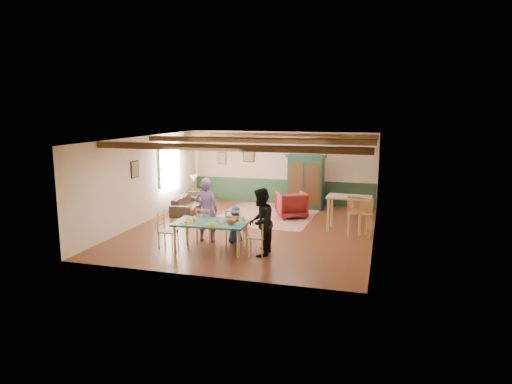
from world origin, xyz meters
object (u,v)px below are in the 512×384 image
(dining_chair_end_right, at_px, (256,236))
(armchair, at_px, (291,205))
(person_woman, at_px, (261,222))
(sofa, at_px, (188,204))
(dining_chair_far_right, at_px, (235,227))
(dining_chair_far_left, at_px, (206,225))
(armoire, at_px, (306,182))
(person_man, at_px, (206,210))
(end_table, at_px, (194,198))
(person_child, at_px, (236,225))
(table_lamp, at_px, (194,182))
(dining_chair_end_left, at_px, (168,230))
(bar_stool_right, at_px, (365,218))
(bar_stool_left, at_px, (354,217))
(dining_table, at_px, (211,237))
(counter_table, at_px, (348,214))
(cat, at_px, (231,221))

(dining_chair_end_right, height_order, armchair, dining_chair_end_right)
(person_woman, distance_m, sofa, 5.39)
(dining_chair_far_right, height_order, person_woman, person_woman)
(dining_chair_far_left, relative_size, person_woman, 0.58)
(armoire, distance_m, sofa, 4.24)
(person_man, relative_size, end_table, 2.94)
(person_child, bearing_deg, armchair, -106.79)
(table_lamp, bearing_deg, person_man, -62.43)
(dining_chair_end_left, bearing_deg, table_lamp, 13.73)
(person_child, bearing_deg, person_man, -0.00)
(person_child, height_order, end_table, person_child)
(end_table, bearing_deg, dining_chair_end_right, -52.51)
(end_table, height_order, bar_stool_right, bar_stool_right)
(end_table, relative_size, bar_stool_left, 0.54)
(dining_table, xyz_separation_m, dining_chair_far_left, (-0.44, 0.71, 0.10))
(end_table, bearing_deg, armchair, -12.96)
(dining_table, distance_m, dining_chair_end_left, 1.16)
(dining_chair_end_left, bearing_deg, end_table, 13.73)
(dining_chair_far_right, relative_size, dining_chair_end_left, 1.00)
(dining_chair_far_right, distance_m, armchair, 3.49)
(dining_table, xyz_separation_m, dining_chair_far_right, (0.37, 0.74, 0.10))
(dining_chair_end_right, xyz_separation_m, person_woman, (0.10, 0.00, 0.35))
(dining_chair_end_right, xyz_separation_m, counter_table, (1.97, 2.86, 0.04))
(dining_chair_far_left, distance_m, end_table, 4.85)
(person_woman, bearing_deg, bar_stool_right, 131.78)
(dining_chair_end_left, xyz_separation_m, person_child, (1.52, 0.88, 0.03))
(cat, bearing_deg, dining_chair_end_left, 176.63)
(person_child, distance_m, end_table, 5.16)
(person_man, height_order, armchair, person_man)
(dining_table, height_order, armoire, armoire)
(dining_chair_end_right, relative_size, table_lamp, 1.77)
(armoire, xyz_separation_m, end_table, (-4.06, -0.61, -0.67))
(dining_chair_end_left, xyz_separation_m, cat, (1.72, -0.02, 0.37))
(dining_table, height_order, person_child, person_child)
(person_man, height_order, bar_stool_right, person_man)
(person_woman, xyz_separation_m, person_child, (-0.89, 0.77, -0.32))
(armchair, distance_m, counter_table, 2.29)
(dining_chair_end_right, relative_size, person_man, 0.55)
(end_table, xyz_separation_m, bar_stool_right, (6.29, -2.62, 0.24))
(dining_chair_end_right, bearing_deg, end_table, -145.16)
(person_man, bearing_deg, person_woman, 154.13)
(armchair, bearing_deg, bar_stool_left, 114.61)
(dining_chair_end_right, distance_m, armchair, 4.08)
(dining_chair_end_left, height_order, cat, dining_chair_end_left)
(dining_chair_far_left, bearing_deg, counter_table, -150.90)
(person_man, bearing_deg, bar_stool_left, -159.15)
(dining_chair_far_left, distance_m, table_lamp, 4.86)
(table_lamp, bearing_deg, counter_table, -19.96)
(sofa, bearing_deg, armoire, -73.62)
(person_child, relative_size, bar_stool_left, 0.92)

